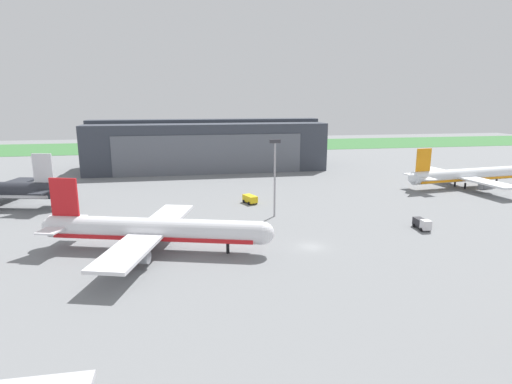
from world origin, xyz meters
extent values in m
plane|color=slate|center=(0.00, 0.00, 0.00)|extent=(440.00, 440.00, 0.00)
cube|color=#3B733B|center=(0.00, 166.91, 0.04)|extent=(440.00, 56.00, 0.08)
cube|color=#383D47|center=(-12.94, 91.95, 8.67)|extent=(86.18, 30.02, 17.34)
cube|color=slate|center=(-12.94, 76.79, 6.93)|extent=(65.50, 0.30, 13.87)
cube|color=#383D47|center=(-12.94, 91.95, 17.94)|extent=(86.18, 7.21, 1.20)
cylinder|color=silver|center=(60.78, 41.31, 3.81)|extent=(36.50, 8.23, 3.86)
sphere|color=silver|center=(78.80, 43.51, 3.81)|extent=(3.71, 3.71, 3.71)
sphere|color=silver|center=(42.77, 39.12, 3.81)|extent=(3.01, 3.01, 3.01)
cube|color=orange|center=(60.78, 41.31, 2.74)|extent=(33.62, 7.92, 0.68)
cube|color=orange|center=(45.65, 39.47, 9.02)|extent=(4.73, 0.97, 6.56)
cube|color=silver|center=(45.28, 36.50, 4.19)|extent=(3.90, 5.76, 0.28)
cube|color=silver|center=(44.58, 42.26, 4.19)|extent=(3.90, 5.76, 0.28)
cube|color=silver|center=(61.18, 32.04, 3.32)|extent=(7.75, 16.96, 0.56)
cube|color=silver|center=(58.94, 50.41, 3.32)|extent=(7.75, 16.96, 0.56)
cylinder|color=gray|center=(61.82, 33.44, 1.96)|extent=(3.90, 2.55, 2.12)
cylinder|color=gray|center=(59.90, 49.21, 1.96)|extent=(3.90, 2.55, 2.12)
cylinder|color=black|center=(73.03, 42.81, 0.94)|extent=(0.56, 0.56, 1.88)
cylinder|color=black|center=(59.59, 39.13, 0.94)|extent=(0.56, 0.56, 1.88)
cylinder|color=black|center=(59.10, 43.15, 0.94)|extent=(0.56, 0.56, 1.88)
cylinder|color=silver|center=(-27.63, 3.08, 3.88)|extent=(37.78, 14.51, 4.00)
sphere|color=silver|center=(-9.30, -2.25, 3.88)|extent=(3.84, 3.84, 3.84)
sphere|color=silver|center=(-45.96, 8.41, 3.88)|extent=(3.12, 3.12, 3.12)
cube|color=red|center=(-27.63, 3.08, 2.78)|extent=(34.85, 13.69, 0.70)
cube|color=red|center=(-43.02, 7.56, 9.27)|extent=(4.88, 1.77, 6.79)
cube|color=silver|center=(-44.59, 4.90, 4.28)|extent=(4.86, 6.33, 0.28)
cube|color=silver|center=(-42.92, 10.65, 4.28)|extent=(4.86, 6.33, 0.28)
cube|color=silver|center=(-31.02, -5.85, 3.38)|extent=(10.57, 17.87, 0.56)
cube|color=silver|center=(-25.70, 12.43, 3.38)|extent=(10.57, 17.87, 0.56)
cylinder|color=gray|center=(-29.87, -4.78, 1.98)|extent=(4.26, 3.17, 2.20)
cylinder|color=gray|center=(-25.31, 10.91, 1.98)|extent=(4.26, 3.17, 2.20)
cylinder|color=black|center=(-15.16, -0.55, 0.94)|extent=(0.56, 0.56, 1.88)
cylinder|color=black|center=(-29.68, 1.49, 0.94)|extent=(0.56, 0.56, 1.88)
cylinder|color=black|center=(-28.51, 5.52, 0.94)|extent=(0.56, 0.56, 1.88)
sphere|color=#282B33|center=(-52.19, 36.08, 4.53)|extent=(3.18, 3.18, 3.18)
cube|color=silver|center=(-55.03, 36.75, 10.04)|extent=(4.71, 1.46, 6.94)
cube|color=#282B33|center=(-53.63, 39.56, 4.94)|extent=(4.49, 6.31, 0.28)
cube|color=#282B33|center=(-55.01, 33.60, 4.94)|extent=(4.49, 6.31, 0.28)
cube|color=#282B33|center=(-67.10, 49.30, 4.02)|extent=(9.48, 17.62, 0.56)
cylinder|color=gray|center=(-68.19, 48.17, 2.60)|extent=(4.28, 3.06, 2.24)
cube|color=silver|center=(25.49, 4.65, 1.31)|extent=(1.79, 1.86, 1.91)
cube|color=#28282D|center=(25.60, 7.05, 1.16)|extent=(1.85, 3.08, 1.61)
cylinder|color=black|center=(24.55, 4.76, 0.36)|extent=(0.29, 0.72, 0.71)
cylinder|color=black|center=(26.44, 4.68, 0.36)|extent=(0.29, 0.72, 0.71)
cylinder|color=black|center=(24.68, 7.63, 0.36)|extent=(0.29, 0.72, 0.71)
cylinder|color=black|center=(26.57, 7.55, 0.36)|extent=(0.29, 0.72, 0.71)
cube|color=yellow|center=(-6.15, 34.92, 1.22)|extent=(2.52, 2.19, 1.66)
cube|color=yellow|center=(-5.37, 32.89, 1.22)|extent=(2.98, 3.39, 1.65)
cylinder|color=black|center=(-5.05, 35.24, 0.39)|extent=(0.52, 0.82, 0.78)
cylinder|color=black|center=(-7.18, 34.42, 0.39)|extent=(0.52, 0.82, 0.78)
cylinder|color=black|center=(-4.11, 32.80, 0.39)|extent=(0.52, 0.82, 0.78)
cylinder|color=black|center=(-6.24, 31.98, 0.39)|extent=(0.52, 0.82, 0.78)
cylinder|color=#99999E|center=(-2.17, 20.65, 8.32)|extent=(0.44, 0.44, 16.65)
cube|color=#333338|center=(-2.17, 20.65, 17.05)|extent=(2.40, 0.50, 0.80)
camera|label=1|loc=(-22.39, -68.60, 26.22)|focal=29.32mm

